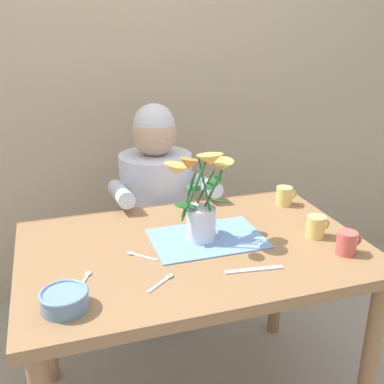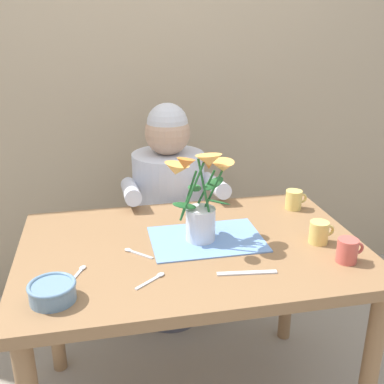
{
  "view_description": "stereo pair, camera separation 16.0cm",
  "coord_description": "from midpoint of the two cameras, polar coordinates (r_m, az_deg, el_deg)",
  "views": [
    {
      "loc": [
        -0.45,
        -1.37,
        1.49
      ],
      "look_at": [
        0.01,
        0.05,
        0.92
      ],
      "focal_mm": 42.77,
      "sensor_mm": 36.0,
      "label": 1
    },
    {
      "loc": [
        -0.29,
        -1.41,
        1.49
      ],
      "look_at": [
        0.01,
        0.05,
        0.92
      ],
      "focal_mm": 42.77,
      "sensor_mm": 36.0,
      "label": 2
    }
  ],
  "objects": [
    {
      "name": "wood_panel_backdrop",
      "position": [
        2.48,
        -9.57,
        15.03
      ],
      "size": [
        4.0,
        0.1,
        2.5
      ],
      "primitive_type": "cube",
      "color": "tan",
      "rests_on": "ground_plane"
    },
    {
      "name": "dining_table",
      "position": [
        1.67,
        -2.61,
        -9.61
      ],
      "size": [
        1.2,
        0.8,
        0.74
      ],
      "color": "olive",
      "rests_on": "ground_plane"
    },
    {
      "name": "seated_person",
      "position": [
        2.24,
        -6.4,
        -3.68
      ],
      "size": [
        0.45,
        0.47,
        1.14
      ],
      "rotation": [
        0.0,
        0.0,
        -0.02
      ],
      "color": "#4C4C56",
      "rests_on": "ground_plane"
    },
    {
      "name": "striped_placemat",
      "position": [
        1.66,
        -0.89,
        -5.87
      ],
      "size": [
        0.4,
        0.28,
        0.0
      ],
      "primitive_type": "cube",
      "color": "#6B93D1",
      "rests_on": "dining_table"
    },
    {
      "name": "flower_vase",
      "position": [
        1.59,
        -1.77,
        -0.81
      ],
      "size": [
        0.25,
        0.22,
        0.33
      ],
      "color": "silver",
      "rests_on": "dining_table"
    },
    {
      "name": "ceramic_bowl",
      "position": [
        1.35,
        -19.03,
        -12.63
      ],
      "size": [
        0.14,
        0.14,
        0.06
      ],
      "color": "#6689A8",
      "rests_on": "dining_table"
    },
    {
      "name": "dinner_knife",
      "position": [
        1.47,
        4.67,
        -9.7
      ],
      "size": [
        0.19,
        0.04,
        0.0
      ],
      "primitive_type": "cube",
      "rotation": [
        0.0,
        0.0,
        -0.13
      ],
      "color": "silver",
      "rests_on": "dining_table"
    },
    {
      "name": "coffee_cup",
      "position": [
        1.7,
        12.65,
        -4.28
      ],
      "size": [
        0.09,
        0.07,
        0.08
      ],
      "color": "#E5C666",
      "rests_on": "dining_table"
    },
    {
      "name": "ceramic_mug",
      "position": [
        1.97,
        9.19,
        -0.53
      ],
      "size": [
        0.09,
        0.07,
        0.08
      ],
      "color": "#E5C666",
      "rests_on": "dining_table"
    },
    {
      "name": "tea_cup",
      "position": [
        1.61,
        16.1,
        -6.16
      ],
      "size": [
        0.09,
        0.07,
        0.08
      ],
      "color": "#CC564C",
      "rests_on": "dining_table"
    },
    {
      "name": "spoon_0",
      "position": [
        1.42,
        -6.74,
        -10.94
      ],
      "size": [
        0.1,
        0.08,
        0.01
      ],
      "color": "silver",
      "rests_on": "dining_table"
    },
    {
      "name": "spoon_1",
      "position": [
        1.48,
        -16.25,
        -10.37
      ],
      "size": [
        0.06,
        0.11,
        0.01
      ],
      "color": "silver",
      "rests_on": "dining_table"
    },
    {
      "name": "spoon_2",
      "position": [
        1.57,
        -9.78,
        -7.8
      ],
      "size": [
        0.1,
        0.09,
        0.01
      ],
      "color": "silver",
      "rests_on": "dining_table"
    }
  ]
}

